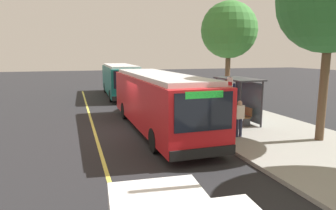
{
  "coord_description": "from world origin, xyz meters",
  "views": [
    {
      "loc": [
        14.95,
        -3.12,
        3.92
      ],
      "look_at": [
        1.77,
        1.1,
        1.55
      ],
      "focal_mm": 31.86,
      "sensor_mm": 36.0,
      "label": 1
    }
  ],
  "objects_px": {
    "route_sign_post": "(230,99)",
    "transit_bus_second": "(120,79)",
    "transit_bus_main": "(158,100)",
    "pedestrian_commuter": "(239,116)",
    "waiting_bench": "(241,115)"
  },
  "relations": [
    {
      "from": "route_sign_post",
      "to": "pedestrian_commuter",
      "type": "xyz_separation_m",
      "value": [
        -0.24,
        0.67,
        -0.84
      ]
    },
    {
      "from": "waiting_bench",
      "to": "pedestrian_commuter",
      "type": "bearing_deg",
      "value": -33.06
    },
    {
      "from": "transit_bus_second",
      "to": "pedestrian_commuter",
      "type": "xyz_separation_m",
      "value": [
        16.25,
        2.97,
        -0.5
      ]
    },
    {
      "from": "route_sign_post",
      "to": "transit_bus_second",
      "type": "bearing_deg",
      "value": -172.07
    },
    {
      "from": "route_sign_post",
      "to": "pedestrian_commuter",
      "type": "relative_size",
      "value": 1.66
    },
    {
      "from": "route_sign_post",
      "to": "pedestrian_commuter",
      "type": "bearing_deg",
      "value": 110.02
    },
    {
      "from": "pedestrian_commuter",
      "to": "route_sign_post",
      "type": "bearing_deg",
      "value": -69.98
    },
    {
      "from": "route_sign_post",
      "to": "pedestrian_commuter",
      "type": "distance_m",
      "value": 1.1
    },
    {
      "from": "transit_bus_second",
      "to": "waiting_bench",
      "type": "relative_size",
      "value": 6.51
    },
    {
      "from": "route_sign_post",
      "to": "pedestrian_commuter",
      "type": "height_order",
      "value": "route_sign_post"
    },
    {
      "from": "transit_bus_main",
      "to": "waiting_bench",
      "type": "xyz_separation_m",
      "value": [
        0.48,
        4.6,
        -0.98
      ]
    },
    {
      "from": "transit_bus_second",
      "to": "pedestrian_commuter",
      "type": "distance_m",
      "value": 16.53
    },
    {
      "from": "transit_bus_main",
      "to": "pedestrian_commuter",
      "type": "distance_m",
      "value": 4.2
    },
    {
      "from": "transit_bus_main",
      "to": "route_sign_post",
      "type": "xyz_separation_m",
      "value": [
        3.08,
        2.4,
        0.34
      ]
    },
    {
      "from": "transit_bus_second",
      "to": "route_sign_post",
      "type": "height_order",
      "value": "same"
    }
  ]
}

